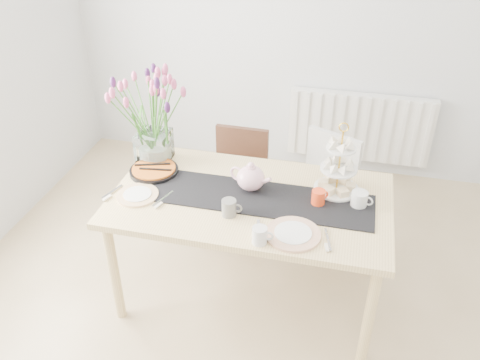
% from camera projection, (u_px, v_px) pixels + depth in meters
% --- Properties ---
extents(room_shell, '(4.50, 4.50, 4.50)m').
position_uv_depth(room_shell, '(245.00, 163.00, 2.18)').
color(room_shell, tan).
rests_on(room_shell, ground).
extents(radiator, '(1.20, 0.08, 0.60)m').
position_uv_depth(radiator, '(359.00, 127.00, 4.33)').
color(radiator, white).
rests_on(radiator, room_shell).
extents(dining_table, '(1.60, 0.90, 0.75)m').
position_uv_depth(dining_table, '(251.00, 208.00, 2.96)').
color(dining_table, tan).
rests_on(dining_table, ground).
extents(chair_brown, '(0.40, 0.40, 0.78)m').
position_uv_depth(chair_brown, '(239.00, 174.00, 3.69)').
color(chair_brown, '#371E14').
rests_on(chair_brown, ground).
extents(chair_white, '(0.53, 0.53, 0.81)m').
position_uv_depth(chair_white, '(323.00, 183.00, 3.56)').
color(chair_white, silver).
rests_on(chair_white, ground).
extents(table_runner, '(1.40, 0.35, 0.01)m').
position_uv_depth(table_runner, '(251.00, 197.00, 2.92)').
color(table_runner, black).
rests_on(table_runner, dining_table).
extents(tulip_vase, '(0.71, 0.71, 0.62)m').
position_uv_depth(tulip_vase, '(150.00, 103.00, 3.06)').
color(tulip_vase, silver).
rests_on(tulip_vase, dining_table).
extents(cake_stand, '(0.27, 0.27, 0.39)m').
position_uv_depth(cake_stand, '(338.00, 174.00, 2.92)').
color(cake_stand, gold).
rests_on(cake_stand, dining_table).
extents(teapot, '(0.32, 0.28, 0.17)m').
position_uv_depth(teapot, '(251.00, 178.00, 2.94)').
color(teapot, silver).
rests_on(teapot, dining_table).
extents(cream_jug, '(0.11, 0.11, 0.09)m').
position_uv_depth(cream_jug, '(359.00, 199.00, 2.82)').
color(cream_jug, silver).
rests_on(cream_jug, dining_table).
extents(tart_tin, '(0.30, 0.30, 0.04)m').
position_uv_depth(tart_tin, '(154.00, 170.00, 3.13)').
color(tart_tin, black).
rests_on(tart_tin, dining_table).
extents(mug_grey, '(0.09, 0.09, 0.10)m').
position_uv_depth(mug_grey, '(229.00, 208.00, 2.75)').
color(mug_grey, slate).
rests_on(mug_grey, dining_table).
extents(mug_white, '(0.08, 0.08, 0.09)m').
position_uv_depth(mug_white, '(260.00, 235.00, 2.56)').
color(mug_white, silver).
rests_on(mug_white, dining_table).
extents(mug_orange, '(0.11, 0.11, 0.09)m').
position_uv_depth(mug_orange, '(318.00, 198.00, 2.84)').
color(mug_orange, '#F4441B').
rests_on(mug_orange, dining_table).
extents(plate_left, '(0.31, 0.31, 0.01)m').
position_uv_depth(plate_left, '(137.00, 195.00, 2.93)').
color(plate_left, silver).
rests_on(plate_left, dining_table).
extents(plate_right, '(0.35, 0.35, 0.02)m').
position_uv_depth(plate_right, '(293.00, 234.00, 2.63)').
color(plate_right, white).
rests_on(plate_right, dining_table).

